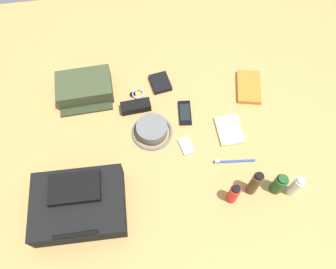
% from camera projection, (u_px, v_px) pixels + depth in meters
% --- Properties ---
extents(ground_plane, '(2.64, 2.02, 0.02)m').
position_uv_depth(ground_plane, '(168.00, 140.00, 1.51)').
color(ground_plane, '#AE894B').
rests_on(ground_plane, ground).
extents(backpack, '(0.37, 0.28, 0.13)m').
position_uv_depth(backpack, '(79.00, 204.00, 1.30)').
color(backpack, black).
rests_on(backpack, ground_plane).
extents(toiletry_pouch, '(0.27, 0.22, 0.08)m').
position_uv_depth(toiletry_pouch, '(85.00, 88.00, 1.59)').
color(toiletry_pouch, '#384228').
rests_on(toiletry_pouch, ground_plane).
extents(bucket_hat, '(0.19, 0.19, 0.06)m').
position_uv_depth(bucket_hat, '(152.00, 130.00, 1.50)').
color(bucket_hat, slate).
rests_on(bucket_hat, ground_plane).
extents(toothpaste_tube, '(0.04, 0.04, 0.14)m').
position_uv_depth(toothpaste_tube, '(295.00, 186.00, 1.33)').
color(toothpaste_tube, white).
rests_on(toothpaste_tube, ground_plane).
extents(shampoo_bottle, '(0.05, 0.05, 0.12)m').
position_uv_depth(shampoo_bottle, '(279.00, 184.00, 1.34)').
color(shampoo_bottle, '#19471E').
rests_on(shampoo_bottle, ground_plane).
extents(cologne_bottle, '(0.04, 0.04, 0.17)m').
position_uv_depth(cologne_bottle, '(255.00, 183.00, 1.32)').
color(cologne_bottle, '#473319').
rests_on(cologne_bottle, ground_plane).
extents(sunscreen_spray, '(0.04, 0.04, 0.13)m').
position_uv_depth(sunscreen_spray, '(233.00, 194.00, 1.32)').
color(sunscreen_spray, red).
rests_on(sunscreen_spray, ground_plane).
extents(paperback_novel, '(0.15, 0.21, 0.02)m').
position_uv_depth(paperback_novel, '(249.00, 87.00, 1.63)').
color(paperback_novel, orange).
rests_on(paperback_novel, ground_plane).
extents(cell_phone, '(0.07, 0.14, 0.01)m').
position_uv_depth(cell_phone, '(185.00, 113.00, 1.56)').
color(cell_phone, black).
rests_on(cell_phone, ground_plane).
extents(media_player, '(0.07, 0.09, 0.01)m').
position_uv_depth(media_player, '(186.00, 146.00, 1.48)').
color(media_player, '#B7B7BC').
rests_on(media_player, ground_plane).
extents(wristwatch, '(0.07, 0.06, 0.01)m').
position_uv_depth(wristwatch, '(137.00, 94.00, 1.61)').
color(wristwatch, '#99999E').
rests_on(wristwatch, ground_plane).
extents(toothbrush, '(0.18, 0.03, 0.02)m').
position_uv_depth(toothbrush, '(232.00, 161.00, 1.44)').
color(toothbrush, blue).
rests_on(toothbrush, ground_plane).
extents(wallet, '(0.11, 0.12, 0.02)m').
position_uv_depth(wallet, '(160.00, 83.00, 1.64)').
color(wallet, black).
rests_on(wallet, ground_plane).
extents(notepad, '(0.11, 0.15, 0.02)m').
position_uv_depth(notepad, '(229.00, 129.00, 1.52)').
color(notepad, beige).
rests_on(notepad, ground_plane).
extents(sunglasses_case, '(0.14, 0.07, 0.04)m').
position_uv_depth(sunglasses_case, '(136.00, 107.00, 1.56)').
color(sunglasses_case, black).
rests_on(sunglasses_case, ground_plane).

